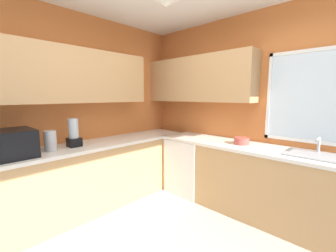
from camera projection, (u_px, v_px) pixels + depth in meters
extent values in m
cube|color=#D17238|center=(257.00, 111.00, 3.02)|extent=(3.83, 0.06, 2.68)
cube|color=#D17238|center=(68.00, 111.00, 2.98)|extent=(0.06, 3.76, 2.68)
cube|color=silver|center=(326.00, 97.00, 2.44)|extent=(1.18, 0.02, 1.02)
cube|color=white|center=(330.00, 48.00, 2.36)|extent=(1.26, 0.04, 0.04)
cube|color=white|center=(321.00, 143.00, 2.51)|extent=(1.26, 0.04, 0.04)
cube|color=white|center=(269.00, 97.00, 2.85)|extent=(0.04, 0.04, 1.10)
cube|color=tan|center=(55.00, 75.00, 2.64)|extent=(0.32, 2.55, 0.70)
cube|color=tan|center=(197.00, 80.00, 3.44)|extent=(1.88, 0.32, 0.70)
cube|color=tan|center=(83.00, 180.00, 2.87)|extent=(0.62, 3.34, 0.86)
cube|color=silver|center=(81.00, 147.00, 2.81)|extent=(0.65, 3.37, 0.04)
cube|color=tan|center=(260.00, 183.00, 2.76)|extent=(2.89, 0.62, 0.86)
cube|color=silver|center=(262.00, 149.00, 2.69)|extent=(2.92, 0.65, 0.04)
cube|color=white|center=(190.00, 165.00, 3.48)|extent=(0.60, 0.60, 0.86)
cube|color=black|center=(14.00, 143.00, 2.27)|extent=(0.48, 0.36, 0.29)
cylinder|color=#B7B7BC|center=(50.00, 141.00, 2.51)|extent=(0.13, 0.13, 0.24)
cube|color=#9EA0A5|center=(315.00, 156.00, 2.31)|extent=(0.57, 0.40, 0.02)
cylinder|color=#B7B7BC|center=(319.00, 145.00, 2.41)|extent=(0.03, 0.03, 0.18)
cylinder|color=#B7B7BC|center=(318.00, 139.00, 2.33)|extent=(0.02, 0.20, 0.02)
cylinder|color=#B74C42|center=(242.00, 141.00, 2.87)|extent=(0.19, 0.19, 0.09)
cube|color=black|center=(74.00, 142.00, 2.74)|extent=(0.15, 0.15, 0.11)
cylinder|color=#B2BCC6|center=(73.00, 128.00, 2.71)|extent=(0.12, 0.12, 0.25)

